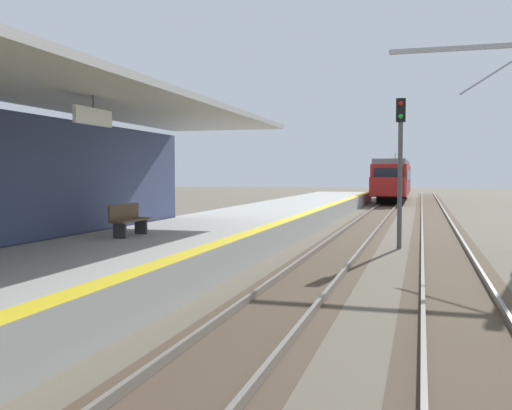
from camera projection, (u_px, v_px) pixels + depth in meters
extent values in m
cube|color=#A8A8A3|center=(168.00, 249.00, 16.59)|extent=(5.00, 80.00, 0.90)
cube|color=yellow|center=(242.00, 235.00, 15.95)|extent=(0.50, 80.00, 0.01)
cube|color=#B2B2AD|center=(12.00, 77.00, 10.36)|extent=(4.40, 24.00, 0.16)
cube|color=white|center=(93.00, 117.00, 12.20)|extent=(0.08, 1.40, 0.36)
cylinder|color=#333333|center=(93.00, 102.00, 12.18)|extent=(0.03, 0.03, 0.27)
cube|color=#4C3D2D|center=(339.00, 252.00, 19.24)|extent=(2.34, 120.00, 0.01)
cube|color=slate|center=(318.00, 249.00, 19.44)|extent=(0.08, 120.00, 0.15)
cube|color=slate|center=(361.00, 250.00, 19.04)|extent=(0.08, 120.00, 0.15)
cube|color=#4C3D2D|center=(446.00, 256.00, 18.30)|extent=(2.34, 120.00, 0.01)
cube|color=slate|center=(422.00, 252.00, 18.50)|extent=(0.08, 120.00, 0.15)
cube|color=slate|center=(470.00, 254.00, 18.10)|extent=(0.08, 120.00, 0.15)
cube|color=maroon|center=(393.00, 179.00, 55.52)|extent=(2.90, 18.00, 2.70)
cube|color=slate|center=(393.00, 163.00, 55.43)|extent=(2.67, 18.00, 0.44)
cube|color=black|center=(388.00, 175.00, 46.84)|extent=(2.32, 0.06, 1.21)
cube|color=maroon|center=(387.00, 186.00, 46.14)|extent=(2.78, 1.60, 1.49)
cube|color=black|center=(409.00, 175.00, 55.09)|extent=(0.04, 15.84, 0.86)
cylinder|color=#333333|center=(395.00, 157.00, 58.85)|extent=(0.06, 0.06, 0.90)
cube|color=black|center=(390.00, 200.00, 49.99)|extent=(2.17, 2.20, 0.72)
cube|color=black|center=(396.00, 195.00, 61.22)|extent=(2.17, 2.20, 0.72)
cylinder|color=#4C4C4C|center=(400.00, 186.00, 19.95)|extent=(0.16, 0.16, 4.40)
cube|color=black|center=(401.00, 110.00, 19.81)|extent=(0.32, 0.24, 0.80)
sphere|color=red|center=(401.00, 103.00, 19.66)|extent=(0.16, 0.16, 0.16)
sphere|color=green|center=(401.00, 116.00, 19.69)|extent=(0.16, 0.16, 0.16)
cube|color=#9EA3A8|center=(461.00, 48.00, 19.65)|extent=(4.80, 0.16, 0.16)
cylinder|color=#9EA3A8|center=(498.00, 70.00, 19.36)|extent=(2.47, 0.07, 1.60)
cube|color=brown|center=(131.00, 220.00, 15.76)|extent=(0.44, 1.60, 0.06)
cube|color=brown|center=(124.00, 211.00, 15.80)|extent=(0.06, 1.60, 0.40)
cube|color=#333333|center=(120.00, 230.00, 15.20)|extent=(0.36, 0.08, 0.44)
cube|color=#333333|center=(141.00, 226.00, 16.35)|extent=(0.36, 0.08, 0.44)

